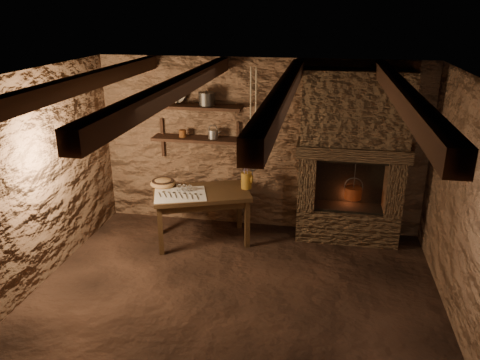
% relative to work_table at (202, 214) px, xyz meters
% --- Properties ---
extents(floor, '(4.50, 4.50, 0.00)m').
position_rel_work_table_xyz_m(floor, '(0.68, -1.36, -0.39)').
color(floor, black).
rests_on(floor, ground).
extents(back_wall, '(4.50, 0.04, 2.40)m').
position_rel_work_table_xyz_m(back_wall, '(0.68, 0.64, 0.81)').
color(back_wall, '#523626').
rests_on(back_wall, floor).
extents(front_wall, '(4.50, 0.04, 2.40)m').
position_rel_work_table_xyz_m(front_wall, '(0.68, -3.36, 0.81)').
color(front_wall, '#523626').
rests_on(front_wall, floor).
extents(left_wall, '(0.04, 4.00, 2.40)m').
position_rel_work_table_xyz_m(left_wall, '(-1.57, -1.36, 0.81)').
color(left_wall, '#523626').
rests_on(left_wall, floor).
extents(right_wall, '(0.04, 4.00, 2.40)m').
position_rel_work_table_xyz_m(right_wall, '(2.93, -1.36, 0.81)').
color(right_wall, '#523626').
rests_on(right_wall, floor).
extents(ceiling, '(4.50, 4.00, 0.04)m').
position_rel_work_table_xyz_m(ceiling, '(0.68, -1.36, 2.01)').
color(ceiling, black).
rests_on(ceiling, back_wall).
extents(beam_far_left, '(0.14, 3.95, 0.16)m').
position_rel_work_table_xyz_m(beam_far_left, '(-0.82, -1.36, 1.92)').
color(beam_far_left, black).
rests_on(beam_far_left, ceiling).
extents(beam_mid_left, '(0.14, 3.95, 0.16)m').
position_rel_work_table_xyz_m(beam_mid_left, '(0.18, -1.36, 1.92)').
color(beam_mid_left, black).
rests_on(beam_mid_left, ceiling).
extents(beam_mid_right, '(0.14, 3.95, 0.16)m').
position_rel_work_table_xyz_m(beam_mid_right, '(1.18, -1.36, 1.92)').
color(beam_mid_right, black).
rests_on(beam_mid_right, ceiling).
extents(beam_far_right, '(0.14, 3.95, 0.16)m').
position_rel_work_table_xyz_m(beam_far_right, '(2.18, -1.36, 1.92)').
color(beam_far_right, black).
rests_on(beam_far_right, ceiling).
extents(shelf_lower, '(1.25, 0.30, 0.04)m').
position_rel_work_table_xyz_m(shelf_lower, '(-0.17, 0.48, 0.91)').
color(shelf_lower, black).
rests_on(shelf_lower, back_wall).
extents(shelf_upper, '(1.25, 0.30, 0.04)m').
position_rel_work_table_xyz_m(shelf_upper, '(-0.17, 0.48, 1.36)').
color(shelf_upper, black).
rests_on(shelf_upper, back_wall).
extents(hearth, '(1.43, 0.51, 2.30)m').
position_rel_work_table_xyz_m(hearth, '(1.93, 0.41, 0.84)').
color(hearth, '#332419').
rests_on(hearth, floor).
extents(work_table, '(1.43, 1.11, 0.72)m').
position_rel_work_table_xyz_m(work_table, '(0.00, 0.00, 0.00)').
color(work_table, black).
rests_on(work_table, floor).
extents(linen_cloth, '(0.79, 0.71, 0.01)m').
position_rel_work_table_xyz_m(linen_cloth, '(-0.24, -0.16, 0.34)').
color(linen_cloth, silver).
rests_on(linen_cloth, work_table).
extents(pewter_cutlery_row, '(0.59, 0.38, 0.01)m').
position_rel_work_table_xyz_m(pewter_cutlery_row, '(-0.24, -0.19, 0.35)').
color(pewter_cutlery_row, gray).
rests_on(pewter_cutlery_row, linen_cloth).
extents(drinking_glasses, '(0.21, 0.06, 0.09)m').
position_rel_work_table_xyz_m(drinking_glasses, '(-0.22, -0.04, 0.38)').
color(drinking_glasses, white).
rests_on(drinking_glasses, linen_cloth).
extents(stoneware_jug, '(0.18, 0.18, 0.51)m').
position_rel_work_table_xyz_m(stoneware_jug, '(0.57, 0.23, 0.55)').
color(stoneware_jug, '#AA7421').
rests_on(stoneware_jug, work_table).
extents(wooden_bowl, '(0.43, 0.43, 0.12)m').
position_rel_work_table_xyz_m(wooden_bowl, '(-0.56, 0.10, 0.37)').
color(wooden_bowl, '#9E7244').
rests_on(wooden_bowl, work_table).
extents(iron_stockpot, '(0.28, 0.28, 0.16)m').
position_rel_work_table_xyz_m(iron_stockpot, '(-0.02, 0.48, 1.46)').
color(iron_stockpot, '#322F2C').
rests_on(iron_stockpot, shelf_upper).
extents(tin_pan, '(0.26, 0.15, 0.24)m').
position_rel_work_table_xyz_m(tin_pan, '(-0.45, 0.58, 1.50)').
color(tin_pan, '#A2A29C').
rests_on(tin_pan, shelf_upper).
extents(small_kettle, '(0.20, 0.17, 0.19)m').
position_rel_work_table_xyz_m(small_kettle, '(0.06, 0.48, 0.99)').
color(small_kettle, '#A2A29C').
rests_on(small_kettle, shelf_lower).
extents(rusty_tin, '(0.11, 0.11, 0.10)m').
position_rel_work_table_xyz_m(rusty_tin, '(-0.38, 0.48, 0.98)').
color(rusty_tin, '#552911').
rests_on(rusty_tin, shelf_lower).
extents(red_pot, '(0.28, 0.28, 0.54)m').
position_rel_work_table_xyz_m(red_pot, '(1.98, 0.36, 0.32)').
color(red_pot, maroon).
rests_on(red_pot, hearth).
extents(hanging_ropes, '(0.08, 0.08, 1.20)m').
position_rel_work_table_xyz_m(hanging_ropes, '(0.73, -0.31, 1.41)').
color(hanging_ropes, beige).
rests_on(hanging_ropes, ceiling).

